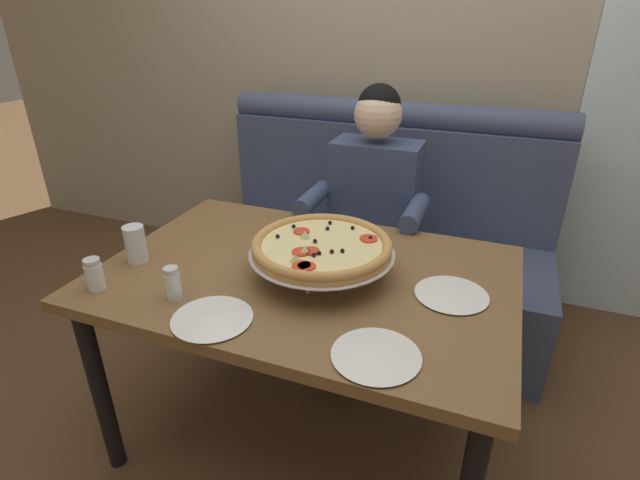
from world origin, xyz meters
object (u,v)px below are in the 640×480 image
diner_main (368,214)px  dining_table (306,292)px  shaker_oregano (173,285)px  plate_near_left (376,354)px  plate_far_side (212,317)px  booth_bench (374,249)px  shaker_pepper_flakes (95,276)px  patio_chair (604,193)px  plate_near_right (452,293)px  pizza (322,247)px  drinking_glass (136,246)px

diner_main → dining_table: bearing=-92.8°
shaker_oregano → plate_near_left: (0.65, -0.04, -0.04)m
dining_table → plate_far_side: bearing=-111.8°
booth_bench → dining_table: bearing=-90.0°
plate_far_side → shaker_oregano: bearing=161.6°
shaker_pepper_flakes → patio_chair: 2.91m
booth_bench → plate_near_right: bearing=-62.0°
shaker_oregano → patio_chair: shaker_oregano is taller
diner_main → booth_bench: bearing=96.9°
dining_table → diner_main: diner_main is taller
plate_near_left → plate_near_right: same height
shaker_oregano → diner_main: bearing=70.3°
plate_far_side → plate_near_right: bearing=31.2°
dining_table → pizza: pizza is taller
patio_chair → dining_table: bearing=-121.5°
booth_bench → patio_chair: 1.57m
shaker_oregano → plate_near_right: shaker_oregano is taller
plate_far_side → shaker_pepper_flakes: bearing=178.3°
diner_main → plate_near_left: diner_main is taller
shaker_oregano → plate_far_side: 0.18m
diner_main → patio_chair: diner_main is taller
plate_near_right → plate_far_side: same height
shaker_pepper_flakes → plate_near_right: bearing=19.0°
shaker_oregano → dining_table: bearing=43.6°
pizza → shaker_oregano: pizza is taller
plate_near_right → drinking_glass: bearing=-171.1°
dining_table → plate_near_left: bearing=-45.2°
shaker_pepper_flakes → drinking_glass: size_ratio=0.80×
dining_table → booth_bench: bearing=90.0°
booth_bench → diner_main: diner_main is taller
dining_table → pizza: size_ratio=2.88×
shaker_oregano → plate_far_side: bearing=-18.4°
plate_far_side → diner_main: bearing=80.3°
plate_near_right → plate_far_side: bearing=-148.8°
booth_bench → plate_near_left: size_ratio=7.57×
shaker_oregano → plate_near_left: bearing=-3.9°
dining_table → plate_near_left: 0.49m
booth_bench → plate_far_side: booth_bench is taller
plate_near_left → plate_near_right: (0.14, 0.37, 0.00)m
plate_far_side → patio_chair: patio_chair is taller
diner_main → plate_near_left: bearing=-73.0°
booth_bench → plate_near_right: (0.48, -0.91, 0.37)m
patio_chair → shaker_pepper_flakes: bearing=-127.7°
diner_main → shaker_pepper_flakes: size_ratio=11.99×
booth_bench → plate_far_side: bearing=-96.3°
dining_table → drinking_glass: bearing=-166.2°
pizza → patio_chair: (1.13, 1.95, -0.34)m
booth_bench → dining_table: booth_bench is taller
plate_near_left → pizza: bearing=129.4°
pizza → shaker_pepper_flakes: bearing=-151.7°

